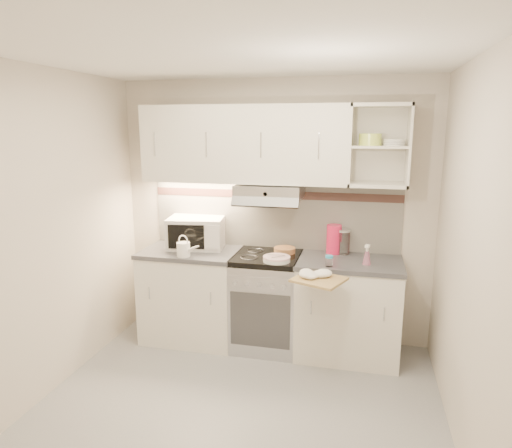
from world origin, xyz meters
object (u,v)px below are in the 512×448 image
(watering_can, at_px, (184,249))
(spray_bottle, at_px, (367,256))
(microwave, at_px, (196,232))
(glass_jar, at_px, (343,242))
(pink_pitcher, at_px, (334,239))
(plate_stack, at_px, (277,259))
(electric_range, at_px, (267,301))
(cutting_board, at_px, (319,280))

(watering_can, bearing_deg, spray_bottle, 19.33)
(microwave, bearing_deg, glass_jar, -5.01)
(pink_pitcher, xyz_separation_m, glass_jar, (0.09, -0.00, -0.02))
(spray_bottle, bearing_deg, watering_can, -159.40)
(watering_can, xyz_separation_m, plate_stack, (0.85, 0.04, -0.05))
(electric_range, xyz_separation_m, watering_can, (-0.72, -0.22, 0.52))
(glass_jar, relative_size, spray_bottle, 1.24)
(electric_range, relative_size, microwave, 1.56)
(microwave, height_order, plate_stack, microwave)
(electric_range, relative_size, pink_pitcher, 3.31)
(electric_range, xyz_separation_m, glass_jar, (0.68, 0.20, 0.57))
(watering_can, height_order, plate_stack, watering_can)
(cutting_board, bearing_deg, watering_can, -170.40)
(microwave, bearing_deg, cutting_board, -34.39)
(glass_jar, bearing_deg, microwave, -176.56)
(watering_can, bearing_deg, glass_jar, 31.34)
(watering_can, distance_m, pink_pitcher, 1.38)
(watering_can, height_order, glass_jar, glass_jar)
(microwave, xyz_separation_m, glass_jar, (1.41, 0.08, -0.03))
(watering_can, bearing_deg, microwave, 105.65)
(plate_stack, relative_size, glass_jar, 1.03)
(microwave, xyz_separation_m, plate_stack, (0.85, -0.29, -0.13))
(watering_can, distance_m, cutting_board, 1.28)
(pink_pitcher, distance_m, spray_bottle, 0.42)
(microwave, bearing_deg, electric_range, -17.43)
(plate_stack, bearing_deg, cutting_board, -38.25)
(glass_jar, distance_m, cutting_board, 0.73)
(electric_range, distance_m, plate_stack, 0.52)
(plate_stack, relative_size, spray_bottle, 1.28)
(electric_range, distance_m, spray_bottle, 1.04)
(microwave, height_order, glass_jar, microwave)
(glass_jar, xyz_separation_m, cutting_board, (-0.15, -0.70, -0.15))
(electric_range, height_order, microwave, microwave)
(watering_can, relative_size, spray_bottle, 1.24)
(pink_pitcher, bearing_deg, cutting_board, -116.36)
(watering_can, height_order, spray_bottle, watering_can)
(microwave, bearing_deg, spray_bottle, -15.58)
(glass_jar, bearing_deg, pink_pitcher, 179.79)
(electric_range, height_order, cutting_board, electric_range)
(spray_bottle, height_order, cutting_board, spray_bottle)
(microwave, height_order, pink_pitcher, microwave)
(microwave, relative_size, glass_jar, 2.47)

